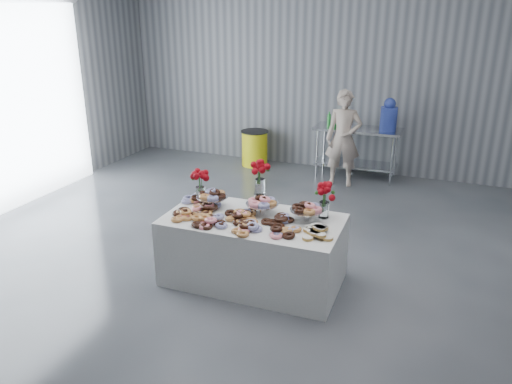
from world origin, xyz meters
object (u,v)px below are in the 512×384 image
water_jug (389,116)px  person (343,138)px  display_table (253,250)px  prep_table (357,144)px  trash_barrel (255,148)px

water_jug → person: size_ratio=0.34×
display_table → person: person is taller
prep_table → trash_barrel: size_ratio=2.22×
person → water_jug: bearing=27.1°
prep_table → water_jug: bearing=-0.0°
water_jug → person: (-0.65, -0.47, -0.34)m
display_table → trash_barrel: 4.33m
display_table → prep_table: (0.34, 4.02, 0.24)m
person → trash_barrel: person is taller
prep_table → water_jug: size_ratio=2.71×
water_jug → trash_barrel: 2.57m
prep_table → person: 0.52m
person → trash_barrel: 1.91m
person → display_table: bearing=-101.7°
trash_barrel → prep_table: bearing=0.0°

